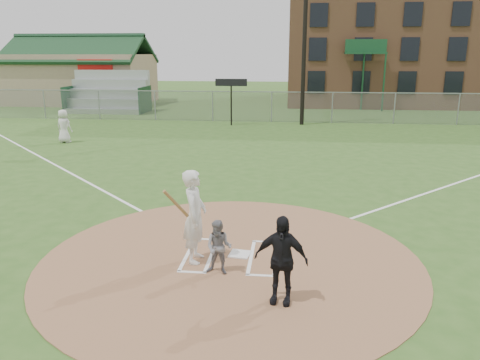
# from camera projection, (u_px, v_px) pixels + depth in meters

# --- Properties ---
(ground) EXTENTS (140.00, 140.00, 0.00)m
(ground) POSITION_uv_depth(u_px,v_px,m) (230.00, 260.00, 10.40)
(ground) COLOR #31561D
(ground) RESTS_ON ground
(dirt_circle) EXTENTS (8.40, 8.40, 0.02)m
(dirt_circle) POSITION_uv_depth(u_px,v_px,m) (230.00, 259.00, 10.40)
(dirt_circle) COLOR #996A48
(dirt_circle) RESTS_ON ground
(home_plate) EXTENTS (0.51, 0.51, 0.03)m
(home_plate) POSITION_uv_depth(u_px,v_px,m) (240.00, 254.00, 10.60)
(home_plate) COLOR silver
(home_plate) RESTS_ON dirt_circle
(foul_line_third) EXTENTS (17.04, 17.04, 0.01)m
(foul_line_third) POSITION_uv_depth(u_px,v_px,m) (48.00, 161.00, 19.96)
(foul_line_third) COLOR white
(foul_line_third) RESTS_ON ground
(catcher) EXTENTS (0.61, 0.51, 1.15)m
(catcher) POSITION_uv_depth(u_px,v_px,m) (219.00, 247.00, 9.57)
(catcher) COLOR slate
(catcher) RESTS_ON dirt_circle
(umpire) EXTENTS (1.03, 0.55, 1.67)m
(umpire) POSITION_uv_depth(u_px,v_px,m) (281.00, 260.00, 8.39)
(umpire) COLOR black
(umpire) RESTS_ON dirt_circle
(ondeck_player) EXTENTS (0.92, 0.69, 1.69)m
(ondeck_player) POSITION_uv_depth(u_px,v_px,m) (64.00, 126.00, 23.95)
(ondeck_player) COLOR silver
(ondeck_player) RESTS_ON ground
(batters_boxes) EXTENTS (2.08, 1.88, 0.01)m
(batters_boxes) POSITION_uv_depth(u_px,v_px,m) (231.00, 256.00, 10.54)
(batters_boxes) COLOR white
(batters_boxes) RESTS_ON dirt_circle
(batter_at_plate) EXTENTS (0.78, 1.02, 2.05)m
(batter_at_plate) POSITION_uv_depth(u_px,v_px,m) (195.00, 216.00, 10.05)
(batter_at_plate) COLOR silver
(batter_at_plate) RESTS_ON dirt_circle
(outfield_fence) EXTENTS (56.08, 0.08, 2.03)m
(outfield_fence) POSITION_uv_depth(u_px,v_px,m) (272.00, 107.00, 31.26)
(outfield_fence) COLOR slate
(outfield_fence) RESTS_ON ground
(bleachers) EXTENTS (6.08, 3.20, 3.20)m
(bleachers) POSITION_uv_depth(u_px,v_px,m) (107.00, 92.00, 36.47)
(bleachers) COLOR #B7BABF
(bleachers) RESTS_ON ground
(clubhouse) EXTENTS (12.20, 8.71, 6.23)m
(clubhouse) POSITION_uv_depth(u_px,v_px,m) (83.00, 77.00, 43.30)
(clubhouse) COLOR tan
(clubhouse) RESTS_ON ground
(brick_warehouse) EXTENTS (30.00, 17.17, 15.00)m
(brick_warehouse) POSITION_uv_depth(u_px,v_px,m) (453.00, 20.00, 43.26)
(brick_warehouse) COLOR #996142
(brick_warehouse) RESTS_ON ground
(light_pole) EXTENTS (1.20, 0.30, 12.22)m
(light_pole) POSITION_uv_depth(u_px,v_px,m) (305.00, 17.00, 28.64)
(light_pole) COLOR black
(light_pole) RESTS_ON ground
(scoreboard_sign) EXTENTS (2.00, 0.10, 2.93)m
(scoreboard_sign) POSITION_uv_depth(u_px,v_px,m) (231.00, 88.00, 29.43)
(scoreboard_sign) COLOR black
(scoreboard_sign) RESTS_ON ground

